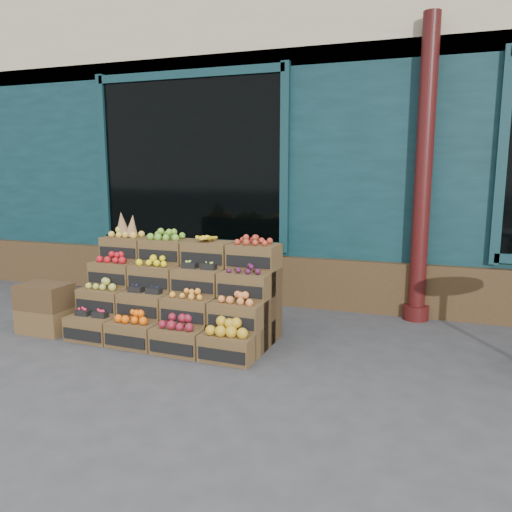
% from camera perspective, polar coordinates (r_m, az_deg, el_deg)
% --- Properties ---
extents(ground, '(60.00, 60.00, 0.00)m').
position_cam_1_polar(ground, '(4.12, -0.61, -13.48)').
color(ground, '#38383A').
rests_on(ground, ground).
extents(shop_facade, '(12.00, 6.24, 4.80)m').
position_cam_1_polar(shop_facade, '(8.80, 11.16, 14.61)').
color(shop_facade, '#0D2A2F').
rests_on(shop_facade, ground).
extents(crate_display, '(1.95, 1.01, 1.20)m').
position_cam_1_polar(crate_display, '(4.99, -8.94, -4.93)').
color(crate_display, '#503B1F').
rests_on(crate_display, ground).
extents(spare_crates, '(0.50, 0.35, 0.50)m').
position_cam_1_polar(spare_crates, '(5.51, -22.96, -5.51)').
color(spare_crates, '#503B1F').
rests_on(spare_crates, ground).
extents(shopkeeper, '(0.79, 0.67, 1.84)m').
position_cam_1_polar(shopkeeper, '(7.00, -3.66, 3.93)').
color(shopkeeper, '#14481C').
rests_on(shopkeeper, ground).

